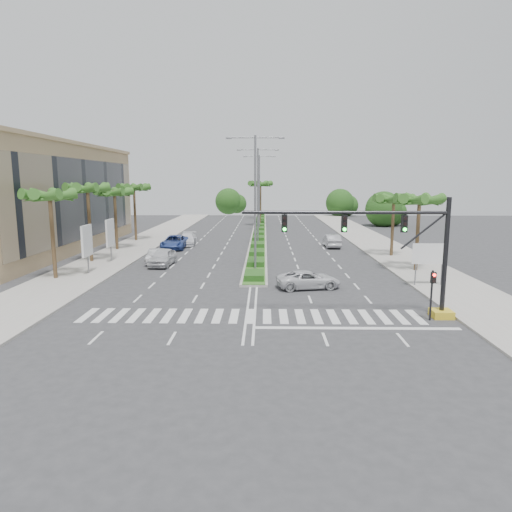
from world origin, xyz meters
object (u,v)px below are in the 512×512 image
(car_parked_c, at_px, (175,242))
(car_right, at_px, (332,241))
(car_parked_a, at_px, (162,257))
(car_parked_b, at_px, (156,256))
(car_crossing, at_px, (309,280))
(car_parked_d, at_px, (187,239))

(car_parked_c, distance_m, car_right, 19.18)
(car_parked_a, xyz_separation_m, car_parked_c, (-0.96, 10.86, -0.01))
(car_parked_a, relative_size, car_parked_b, 1.15)
(car_parked_b, relative_size, car_crossing, 0.86)
(car_parked_a, bearing_deg, car_right, 38.36)
(car_parked_c, bearing_deg, car_crossing, -54.78)
(car_parked_a, bearing_deg, car_parked_c, 98.47)
(car_parked_b, xyz_separation_m, car_parked_d, (1.00, 12.83, 0.06))
(car_parked_a, xyz_separation_m, car_crossing, (13.20, -9.09, -0.14))
(car_parked_b, distance_m, car_parked_c, 9.51)
(car_right, bearing_deg, car_parked_d, -5.70)
(car_parked_b, height_order, car_right, car_right)
(car_parked_d, bearing_deg, car_parked_a, -92.90)
(car_parked_d, bearing_deg, car_right, -7.58)
(car_parked_d, distance_m, car_right, 18.17)
(car_parked_d, relative_size, car_crossing, 1.06)
(car_parked_b, xyz_separation_m, car_parked_c, (0.00, 9.50, 0.12))
(car_parked_b, relative_size, car_parked_d, 0.81)
(car_parked_b, xyz_separation_m, car_crossing, (14.16, -10.45, -0.01))
(car_crossing, bearing_deg, car_parked_b, 42.47)
(car_right, bearing_deg, car_crossing, 76.33)
(car_parked_c, xyz_separation_m, car_parked_d, (0.99, 3.33, -0.06))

